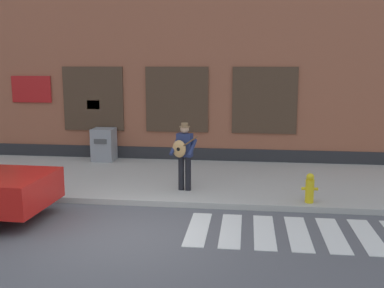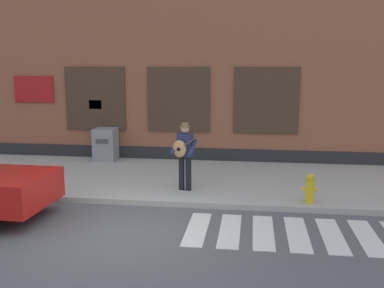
{
  "view_description": "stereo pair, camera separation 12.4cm",
  "coord_description": "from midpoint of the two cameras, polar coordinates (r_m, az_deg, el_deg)",
  "views": [
    {
      "loc": [
        2.33,
        -8.2,
        3.36
      ],
      "look_at": [
        1.04,
        2.09,
        1.48
      ],
      "focal_mm": 42.0,
      "sensor_mm": 36.0,
      "label": 1
    },
    {
      "loc": [
        2.45,
        -8.18,
        3.36
      ],
      "look_at": [
        1.04,
        2.09,
        1.48
      ],
      "focal_mm": 42.0,
      "sensor_mm": 36.0,
      "label": 2
    }
  ],
  "objects": [
    {
      "name": "ground_plane",
      "position": [
        9.17,
        -8.02,
        -11.3
      ],
      "size": [
        160.0,
        160.0,
        0.0
      ],
      "primitive_type": "plane",
      "color": "#56565B"
    },
    {
      "name": "sidewalk",
      "position": [
        12.96,
        -3.08,
        -4.42
      ],
      "size": [
        28.0,
        4.66,
        0.14
      ],
      "color": "#ADAAA3",
      "rests_on": "ground"
    },
    {
      "name": "building_backdrop",
      "position": [
        16.8,
        -0.38,
        10.5
      ],
      "size": [
        28.0,
        4.06,
        6.85
      ],
      "color": "#99563D",
      "rests_on": "ground"
    },
    {
      "name": "crosswalk",
      "position": [
        9.45,
        17.72,
        -11.0
      ],
      "size": [
        5.78,
        1.9,
        0.01
      ],
      "color": "silver",
      "rests_on": "ground"
    },
    {
      "name": "busker",
      "position": [
        11.32,
        -0.69,
        -1.06
      ],
      "size": [
        0.72,
        0.62,
        1.73
      ],
      "color": "black",
      "rests_on": "sidewalk"
    },
    {
      "name": "utility_box",
      "position": [
        15.21,
        -10.68,
        -0.04
      ],
      "size": [
        0.71,
        0.71,
        1.07
      ],
      "color": "gray",
      "rests_on": "sidewalk"
    },
    {
      "name": "fire_hydrant",
      "position": [
        10.81,
        15.07,
        -5.48
      ],
      "size": [
        0.38,
        0.2,
        0.7
      ],
      "color": "gold",
      "rests_on": "sidewalk"
    }
  ]
}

